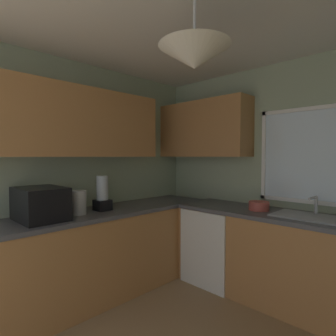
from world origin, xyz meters
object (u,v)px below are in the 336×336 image
dishwasher (217,244)px  blender_appliance (102,195)px  sink_assembly (310,216)px  microwave (40,204)px  kettle (79,202)px  bowl (259,206)px

dishwasher → blender_appliance: size_ratio=2.35×
blender_appliance → sink_assembly: bearing=34.8°
microwave → kettle: 0.36m
kettle → sink_assembly: kettle is taller
dishwasher → blender_appliance: 1.44m
sink_assembly → blender_appliance: blender_appliance is taller
microwave → bowl: size_ratio=2.31×
microwave → bowl: microwave is taller
dishwasher → kettle: size_ratio=3.64×
microwave → dishwasher: bearing=69.3°
kettle → blender_appliance: (-0.02, 0.28, 0.05)m
microwave → kettle: size_ratio=2.06×
kettle → sink_assembly: (1.65, 1.43, -0.11)m
dishwasher → blender_appliance: (-0.66, -1.12, 0.63)m
blender_appliance → kettle: bearing=-85.9°
bowl → microwave: bearing=-123.2°
microwave → sink_assembly: microwave is taller
microwave → blender_appliance: (0.00, 0.63, 0.02)m
kettle → blender_appliance: size_ratio=0.65×
microwave → kettle: bearing=86.8°
sink_assembly → blender_appliance: (-1.67, -1.16, 0.15)m
microwave → blender_appliance: blender_appliance is taller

